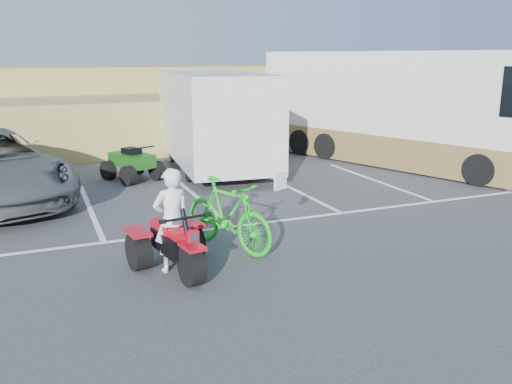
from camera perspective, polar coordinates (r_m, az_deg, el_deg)
name	(u,v)px	position (r m, az deg, el deg)	size (l,w,h in m)	color
ground	(280,265)	(9.59, 2.52, -7.72)	(100.00, 100.00, 0.00)	#343436
parking_stripes	(243,203)	(13.46, -1.41, -1.22)	(28.00, 5.16, 0.01)	white
grass_embankment	(127,108)	(23.94, -13.39, 8.62)	(40.00, 8.50, 3.10)	olive
red_trike_atv	(177,273)	(9.37, -8.28, -8.41)	(1.30, 1.73, 1.13)	#B00A18
rider	(172,220)	(9.20, -8.85, -2.94)	(0.65, 0.43, 1.79)	white
green_dirt_bike	(227,215)	(10.18, -3.02, -2.38)	(0.64, 2.25, 1.35)	#14BF19
cargo_trailer	(214,118)	(17.48, -4.40, 7.81)	(3.22, 6.76, 3.06)	silver
rv_motorhome	(397,116)	(19.07, 14.66, 7.74)	(5.97, 10.46, 3.67)	silver
quad_atv_blue	(39,190)	(16.00, -21.86, 0.22)	(1.00, 1.33, 0.87)	navy
quad_atv_green	(133,180)	(16.47, -12.81, 1.26)	(1.22, 1.63, 1.07)	#174E12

